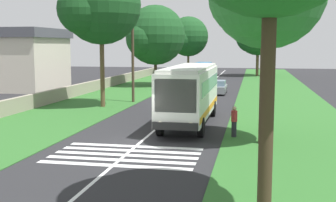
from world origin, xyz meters
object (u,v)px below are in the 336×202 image
Objects in this scene: trailing_car_1 at (192,80)px; coach_bus at (190,91)px; roadside_tree_left_0 at (187,37)px; roadside_tree_right_2 at (257,35)px; trailing_car_0 at (217,88)px; trailing_minibus_0 at (203,69)px; pedestrian at (234,121)px; roadside_tree_left_1 at (99,6)px; utility_pole at (133,50)px; roadside_tree_left_2 at (154,36)px; roadside_building at (29,59)px.

coach_bus is at bearing -172.29° from trailing_car_1.
roadside_tree_right_2 reaches higher than roadside_tree_left_0.
trailing_car_0 is (18.42, -0.25, -1.48)m from coach_bus.
trailing_minibus_0 is 42.32m from pedestrian.
roadside_tree_left_0 is at bearing 93.35° from roadside_tree_right_2.
roadside_tree_left_0 is 0.86× the size of roadside_tree_left_1.
roadside_tree_left_1 is (-21.15, 4.60, 7.48)m from trailing_car_1.
roadside_tree_left_0 reaches higher than trailing_minibus_0.
roadside_tree_right_2 is (28.73, -4.04, 6.04)m from trailing_car_0.
trailing_car_1 is at bearing 157.57° from roadside_tree_right_2.
roadside_tree_left_0 is at bearing 0.92° from utility_pole.
roadside_tree_left_1 is 16.84m from pedestrian.
roadside_tree_left_2 is 5.90× the size of pedestrian.
roadside_tree_left_1 is 42.56m from roadside_tree_right_2.
coach_bus is 2.60× the size of trailing_car_0.
roadside_tree_left_1 reaches higher than roadside_tree_left_0.
trailing_car_0 is 10.09m from trailing_car_1.
roadside_building is at bearing 48.48° from coach_bus.
roadside_tree_right_2 is at bearing -41.03° from trailing_minibus_0.
pedestrian is (-10.18, -11.29, -7.24)m from roadside_tree_left_1.
roadside_tree_left_0 is 0.99× the size of roadside_tree_left_2.
utility_pole reaches higher than trailing_car_0.
roadside_tree_right_2 is at bearing -22.43° from trailing_car_1.
coach_bus is 47.22m from roadside_tree_left_0.
coach_bus reaches higher than pedestrian.
coach_bus is 27.98m from trailing_car_1.
trailing_minibus_0 is (38.17, 3.53, -0.60)m from coach_bus.
trailing_car_0 is at bearing -169.18° from trailing_minibus_0.
roadside_tree_left_2 is 24.60m from roadside_tree_right_2.
roadside_building is (-8.78, 17.60, 2.88)m from trailing_car_1.
trailing_car_1 is 32.04m from pedestrian.
roadside_tree_right_2 is at bearing -86.65° from roadside_tree_left_0.
trailing_car_0 is 20.13m from trailing_minibus_0.
trailing_minibus_0 reaches higher than trailing_car_0.
trailing_car_1 is 0.48× the size of utility_pole.
roadside_tree_left_2 is at bearing 110.98° from trailing_car_1.
utility_pole is at bearing -26.98° from roadside_tree_left_1.
trailing_car_1 is at bearing -63.48° from roadside_building.
roadside_building is (-19.27, 17.82, 2.00)m from trailing_minibus_0.
trailing_car_1 is 19.94m from roadside_tree_left_0.
roadside_building is at bearing 88.71° from trailing_car_0.
roadside_tree_right_2 reaches higher than coach_bus.
trailing_car_1 is at bearing 7.71° from coach_bus.
pedestrian reaches higher than trailing_car_0.
roadside_tree_left_1 is (6.54, 8.35, 6.00)m from coach_bus.
trailing_car_0 is 0.44× the size of roadside_building.
roadside_tree_left_2 is at bearing 17.56° from coach_bus.
roadside_tree_right_2 is 6.14× the size of pedestrian.
trailing_minibus_0 is 3.55× the size of pedestrian.
roadside_tree_right_2 reaches higher than trailing_car_1.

